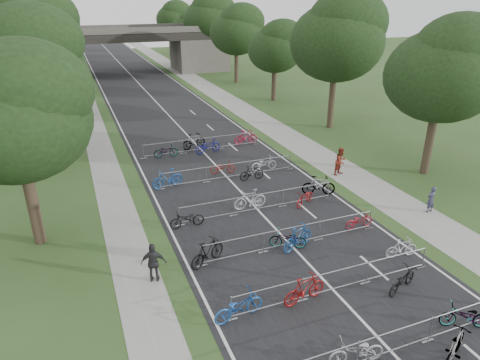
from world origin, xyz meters
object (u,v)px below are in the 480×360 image
Objects in this scene: pedestrian_a at (431,199)px; pedestrian_b at (341,161)px; overpass_bridge at (127,50)px; pedestrian_c at (154,263)px.

pedestrian_a is 6.78m from pedestrian_b.
pedestrian_c is at bearing -97.14° from overpass_bridge.
pedestrian_c reaches higher than pedestrian_a.
overpass_bridge is 17.05× the size of pedestrian_c.
pedestrian_b is 1.05× the size of pedestrian_c.
overpass_bridge is 47.73m from pedestrian_b.
pedestrian_b is (7.39, -47.08, -2.58)m from overpass_bridge.
overpass_bridge is at bearing 78.82° from pedestrian_b.
pedestrian_c is (-6.80, -54.29, -2.62)m from overpass_bridge.
overpass_bridge is 16.24× the size of pedestrian_b.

